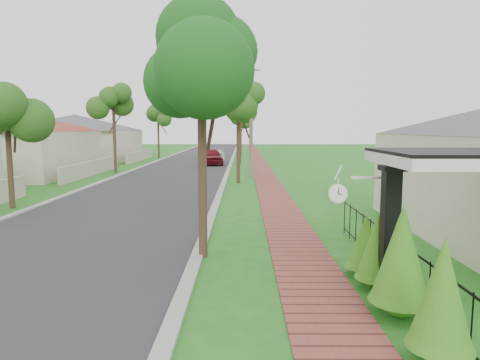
% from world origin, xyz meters
% --- Properties ---
extents(ground, '(160.00, 160.00, 0.00)m').
position_xyz_m(ground, '(0.00, 0.00, 0.00)').
color(ground, '#206919').
rests_on(ground, ground).
extents(road, '(7.00, 120.00, 0.02)m').
position_xyz_m(road, '(-3.00, 20.00, 0.00)').
color(road, '#28282B').
rests_on(road, ground).
extents(kerb_right, '(0.30, 120.00, 0.10)m').
position_xyz_m(kerb_right, '(0.65, 20.00, 0.00)').
color(kerb_right, '#9E9E99').
rests_on(kerb_right, ground).
extents(kerb_left, '(0.30, 120.00, 0.10)m').
position_xyz_m(kerb_left, '(-6.65, 20.00, 0.00)').
color(kerb_left, '#9E9E99').
rests_on(kerb_left, ground).
extents(sidewalk, '(1.50, 120.00, 0.03)m').
position_xyz_m(sidewalk, '(3.25, 20.00, 0.00)').
color(sidewalk, brown).
rests_on(sidewalk, ground).
extents(porch_post, '(0.48, 0.48, 2.52)m').
position_xyz_m(porch_post, '(4.55, -1.00, 1.12)').
color(porch_post, black).
rests_on(porch_post, ground).
extents(picket_fence, '(0.03, 8.02, 1.00)m').
position_xyz_m(picket_fence, '(4.90, -0.00, 0.53)').
color(picket_fence, black).
rests_on(picket_fence, ground).
extents(street_trees, '(10.70, 37.65, 5.89)m').
position_xyz_m(street_trees, '(-2.87, 26.84, 4.54)').
color(street_trees, '#382619').
rests_on(street_trees, ground).
extents(hedge_row, '(0.91, 4.33, 2.00)m').
position_xyz_m(hedge_row, '(4.45, -1.62, 0.84)').
color(hedge_row, '#237016').
rests_on(hedge_row, ground).
extents(far_house_grey, '(15.56, 15.56, 4.60)m').
position_xyz_m(far_house_grey, '(-14.97, 34.00, 2.34)').
color(far_house_grey, beige).
rests_on(far_house_grey, ground).
extents(parked_car_red, '(2.39, 4.50, 1.46)m').
position_xyz_m(parked_car_red, '(-1.00, 28.96, 0.73)').
color(parked_car_red, maroon).
rests_on(parked_car_red, ground).
extents(parked_car_white, '(2.10, 4.07, 1.28)m').
position_xyz_m(parked_car_white, '(-1.00, 29.24, 0.64)').
color(parked_car_white, silver).
rests_on(parked_car_white, ground).
extents(near_tree, '(2.27, 2.27, 5.83)m').
position_xyz_m(near_tree, '(0.80, 1.50, 4.65)').
color(near_tree, '#382619').
rests_on(near_tree, ground).
extents(utility_pole, '(1.20, 0.24, 7.33)m').
position_xyz_m(utility_pole, '(2.30, 19.30, 3.72)').
color(utility_pole, '#716858').
rests_on(utility_pole, ground).
extents(station_clock, '(1.04, 0.13, 0.53)m').
position_xyz_m(station_clock, '(3.70, -0.60, 1.95)').
color(station_clock, white).
rests_on(station_clock, ground).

